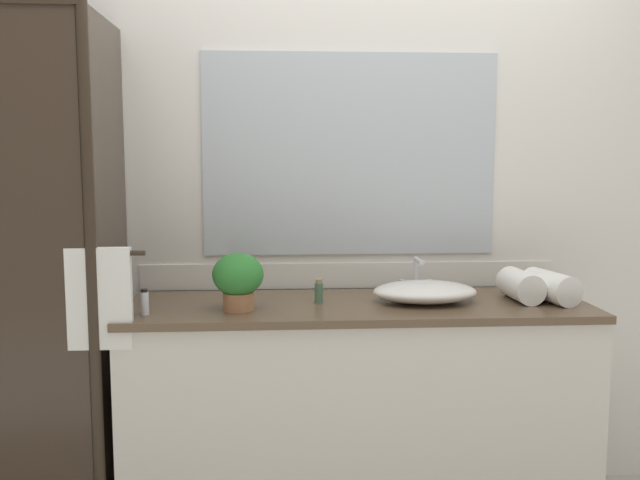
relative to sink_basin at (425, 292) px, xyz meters
The scene contains 10 objects.
wall_back_with_mirror 0.57m from the sink_basin, 127.22° to the left, with size 4.40×0.06×2.60m.
vanity_cabinet 0.56m from the sink_basin, behind, with size 1.80×0.58×0.90m.
shower_enclosure 1.55m from the sink_basin, behind, with size 1.20×0.59×2.00m.
sink_basin is the anchor object (origin of this frame).
faucet 0.18m from the sink_basin, 90.00° to the left, with size 0.17×0.14×0.16m.
potted_plant 0.74m from the sink_basin, behind, with size 0.19×0.19×0.22m.
amenity_bottle_conditioner 1.07m from the sink_basin, behind, with size 0.03×0.03×0.09m.
amenity_bottle_lotion 0.42m from the sink_basin, behind, with size 0.03×0.03×0.09m.
rolled_towel_near_edge 0.50m from the sink_basin, ahead, with size 0.12×0.12×0.25m, color white.
rolled_towel_middle 0.39m from the sink_basin, ahead, with size 0.12×0.12×0.23m, color white.
Camera 1 is at (-0.33, -2.69, 1.48)m, focal length 39.61 mm.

